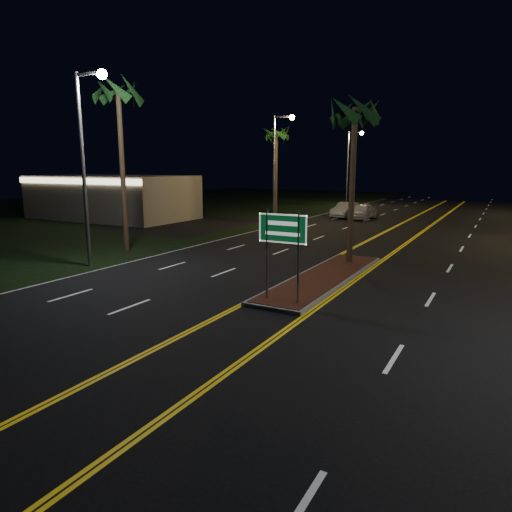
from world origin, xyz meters
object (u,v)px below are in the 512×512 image
Objects in this scene: palm_left_near at (118,94)px; palm_left_far at (276,134)px; commercial_building at (112,197)px; palm_median at (355,112)px; streetlight_left_far at (351,160)px; car_far at (346,209)px; streetlight_left_mid at (278,156)px; highway_sign at (283,237)px; car_near at (363,210)px; median_island at (324,277)px; streetlight_left_near at (88,147)px.

palm_left_near is 1.11× the size of palm_left_far.
palm_median is at bearing -20.05° from commercial_building.
streetlight_left_far is 1.77× the size of car_far.
streetlight_left_mid is at bearing 83.27° from palm_left_near.
commercial_building is 1.67× the size of streetlight_left_far.
palm_left_near reaches higher than commercial_building.
palm_left_far reaches higher than highway_sign.
palm_median is 1.63× the size of car_far.
streetlight_left_mid is 1.78× the size of car_near.
palm_left_far is at bearing 126.18° from palm_median.
highway_sign is 0.39× the size of palm_median.
palm_left_far is at bearing 118.67° from streetlight_left_mid.
streetlight_left_mid is at bearing -61.33° from palm_left_far.
car_far is (19.07, 11.42, -1.16)m from commercial_building.
palm_left_near is at bearing 157.40° from highway_sign.
streetlight_left_far reaches higher than highway_sign.
highway_sign is 0.63× the size of car_far.
commercial_building is at bearing -149.13° from car_near.
streetlight_left_far is 0.92× the size of palm_left_near.
car_near is (-5.16, 23.86, 0.76)m from median_island.
car_near is at bearing 78.53° from streetlight_left_near.
palm_median is at bearing 90.00° from highway_sign.
commercial_building is 2.97× the size of car_near.
median_island is 1.23× the size of palm_median.
palm_left_far is 1.74× the size of car_near.
palm_left_near reaches higher than streetlight_left_mid.
commercial_building is 16.31m from streetlight_left_mid.
streetlight_left_far is at bearing 115.84° from car_near.
median_island is 12.36m from streetlight_left_near.
highway_sign is 0.21× the size of commercial_building.
palm_left_near is at bearing -104.47° from car_near.
palm_left_near is (-12.50, 1.00, 8.60)m from median_island.
streetlight_left_near is 12.55m from palm_median.
palm_left_far is at bearing -156.15° from car_near.
streetlight_left_near is at bearing -98.15° from car_near.
commercial_building is at bearing -122.65° from streetlight_left_far.
palm_median reaches higher than car_far.
commercial_building is at bearing -165.39° from streetlight_left_mid.
median_island is 0.68× the size of commercial_building.
palm_left_far is 9.67m from car_far.
palm_median is 0.85× the size of palm_left_near.
median_island is 29.13m from commercial_building.
car_far is (5.57, 23.41, -7.83)m from palm_left_near.
streetlight_left_near is 1.08× the size of palm_median.
highway_sign is 0.63× the size of car_near.
median_island is 4.80m from highway_sign.
streetlight_left_mid reaches higher than car_far.
streetlight_left_near is at bearing -90.00° from streetlight_left_mid.
palm_median is at bearing 31.49° from streetlight_left_near.
palm_left_near is at bearing -98.63° from car_far.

